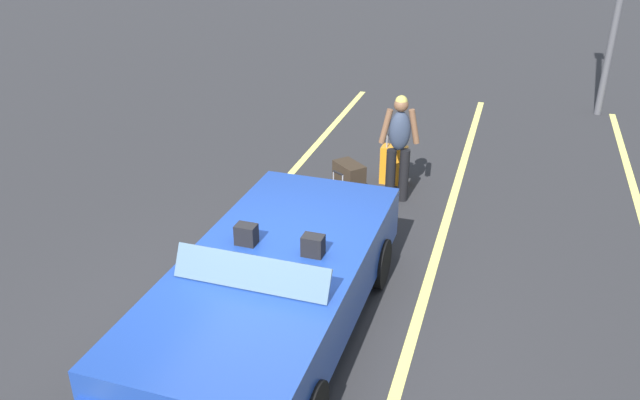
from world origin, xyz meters
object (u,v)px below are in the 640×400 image
at_px(suitcase_medium_bright, 394,165).
at_px(convertible_car, 265,299).
at_px(traveler_person, 399,143).
at_px(suitcase_small_carryon, 334,214).
at_px(suitcase_large_black, 349,187).

bearing_deg(suitcase_medium_bright, convertible_car, 176.31).
bearing_deg(traveler_person, suitcase_small_carryon, -42.92).
bearing_deg(suitcase_large_black, traveler_person, -7.56).
distance_m(suitcase_medium_bright, traveler_person, 0.88).
bearing_deg(suitcase_small_carryon, suitcase_large_black, -149.50).
xyz_separation_m(convertible_car, traveler_person, (-3.82, 0.59, 0.34)).
xyz_separation_m(convertible_car, suitcase_medium_bright, (-4.43, 0.42, -0.28)).
xyz_separation_m(suitcase_small_carryon, traveler_person, (-1.22, 0.63, 0.68)).
distance_m(suitcase_large_black, suitcase_small_carryon, 0.69).
height_order(suitcase_medium_bright, traveler_person, traveler_person).
bearing_deg(convertible_car, suitcase_small_carryon, -178.47).
bearing_deg(traveler_person, suitcase_large_black, -64.37).
bearing_deg(convertible_car, suitcase_medium_bright, 175.37).
bearing_deg(suitcase_large_black, convertible_car, -138.55).
bearing_deg(suitcase_medium_bright, suitcase_small_carryon, 167.74).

